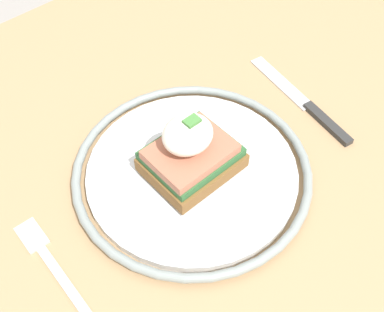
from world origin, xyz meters
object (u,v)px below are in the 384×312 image
at_px(knife, 305,104).
at_px(fork, 53,265).
at_px(plate, 192,171).
at_px(sandwich, 190,152).

bearing_deg(knife, fork, 176.43).
height_order(fork, knife, knife).
distance_m(plate, knife, 0.18).
xyz_separation_m(plate, knife, (0.18, -0.01, -0.01)).
distance_m(fork, knife, 0.36).
distance_m(sandwich, fork, 0.18).
height_order(plate, fork, plate).
height_order(sandwich, fork, sandwich).
xyz_separation_m(plate, fork, (-0.17, 0.01, -0.01)).
xyz_separation_m(plate, sandwich, (-0.00, 0.00, 0.04)).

